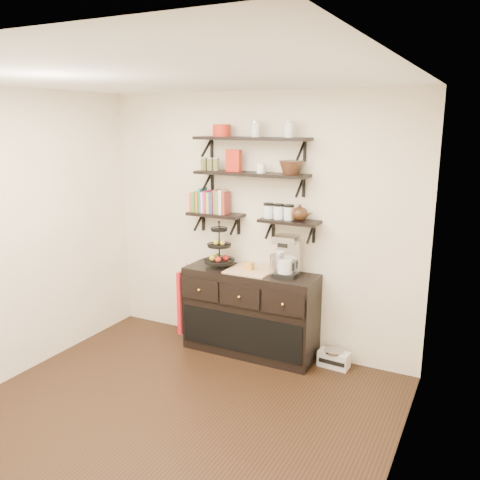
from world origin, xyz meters
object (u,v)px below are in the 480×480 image
object	(u,v)px
sideboard	(250,312)
fruit_stand	(220,252)
radio	(334,358)
coffee_maker	(287,256)

from	to	relation	value
sideboard	fruit_stand	xyz separation A→B (m)	(-0.36, 0.00, 0.61)
sideboard	radio	world-z (taller)	sideboard
sideboard	radio	bearing A→B (deg)	5.12
fruit_stand	radio	distance (m)	1.59
sideboard	fruit_stand	distance (m)	0.71
fruit_stand	coffee_maker	size ratio (longest dim) A/B	1.14
sideboard	coffee_maker	world-z (taller)	coffee_maker
coffee_maker	radio	size ratio (longest dim) A/B	1.32
fruit_stand	radio	xyz separation A→B (m)	(1.26, 0.08, -0.97)
sideboard	radio	distance (m)	0.97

